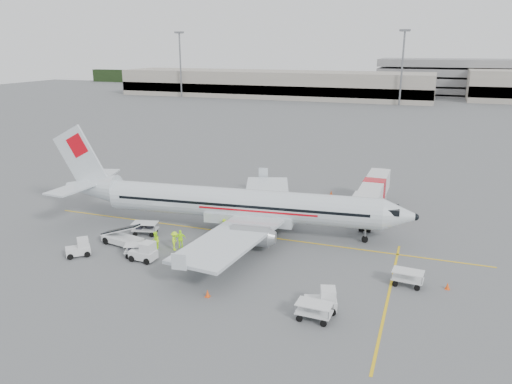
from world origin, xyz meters
TOP-DOWN VIEW (x-y plane):
  - ground at (0.00, 0.00)m, footprint 360.00×360.00m
  - stripe_lead at (0.00, 0.00)m, footprint 44.00×0.20m
  - stripe_cross at (14.00, -8.00)m, footprint 0.20×20.00m
  - terminal_west at (-40.00, 130.00)m, footprint 110.00×22.00m
  - parking_garage at (25.00, 160.00)m, footprint 62.00×24.00m
  - treeline at (0.00, 175.00)m, footprint 300.00×3.00m
  - mast_west at (-70.00, 118.00)m, footprint 3.20×1.20m
  - mast_center at (5.00, 118.00)m, footprint 3.20×1.20m
  - aircraft at (-1.03, 0.65)m, footprint 38.09×31.27m
  - jet_bridge at (10.54, 10.10)m, footprint 2.98×15.11m
  - belt_loader at (-10.12, -6.26)m, footprint 5.43×2.87m
  - tug_fore at (9.73, -11.84)m, footprint 2.49×1.84m
  - tug_mid at (-6.41, -8.69)m, footprint 2.28×1.38m
  - tug_aft at (-12.28, -9.80)m, footprint 2.29×2.24m
  - cart_loaded_a at (-9.53, -3.34)m, footprint 2.66×1.93m
  - cart_loaded_b at (-7.38, -8.07)m, footprint 2.45×1.94m
  - cart_empty_a at (9.60, -13.15)m, footprint 2.43×1.51m
  - cart_empty_b at (15.17, -5.82)m, footprint 2.42×1.56m
  - cone_nose at (18.08, -5.44)m, footprint 0.35×0.35m
  - cone_port at (4.79, 15.99)m, footprint 0.37×0.37m
  - cone_stbd at (1.52, -12.68)m, footprint 0.36×0.36m
  - crew_a at (-1.93, -1.50)m, footprint 0.81×0.80m
  - crew_b at (-6.70, -6.15)m, footprint 0.92×1.01m
  - crew_c at (-4.96, -5.76)m, footprint 1.00×1.29m
  - crew_d at (-4.70, -5.12)m, footprint 1.07×0.91m

SIDE VIEW (x-z plane):
  - ground at x=0.00m, z-range 0.00..0.00m
  - stripe_lead at x=0.00m, z-range 0.00..0.01m
  - stripe_cross at x=14.00m, z-range 0.00..0.01m
  - cone_nose at x=18.08m, z-range 0.00..0.57m
  - cone_stbd at x=1.52m, z-range 0.00..0.59m
  - cone_port at x=4.79m, z-range 0.00..0.61m
  - cart_loaded_b at x=-7.38m, z-range 0.00..1.11m
  - cart_empty_b at x=15.17m, z-range 0.00..1.21m
  - cart_empty_a at x=9.60m, z-range 0.00..1.24m
  - cart_loaded_a at x=-9.53m, z-range 0.00..1.25m
  - tug_aft at x=-12.28m, z-range 0.00..1.58m
  - crew_b at x=-6.70m, z-range 0.00..1.67m
  - tug_mid at x=-6.41m, z-range 0.00..1.72m
  - crew_d at x=-4.70m, z-range 0.00..1.72m
  - tug_fore at x=9.73m, z-range 0.00..1.72m
  - crew_c at x=-4.96m, z-range 0.00..1.76m
  - crew_a at x=-1.93m, z-range 0.00..1.90m
  - belt_loader at x=-10.12m, z-range 0.00..2.79m
  - jet_bridge at x=10.54m, z-range 0.00..3.96m
  - treeline at x=0.00m, z-range 0.00..6.00m
  - terminal_west at x=-40.00m, z-range 0.00..9.00m
  - aircraft at x=-1.03m, z-range 0.00..9.76m
  - parking_garage at x=25.00m, z-range 0.00..14.00m
  - mast_west at x=-70.00m, z-range 0.00..22.00m
  - mast_center at x=5.00m, z-range 0.00..22.00m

